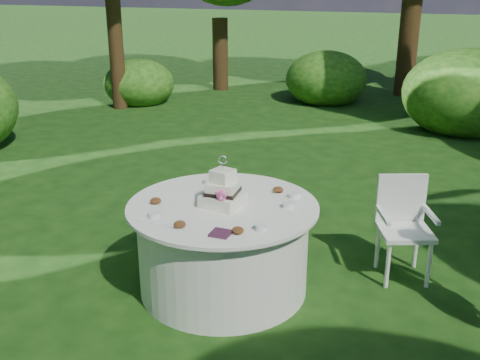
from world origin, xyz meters
name	(u,v)px	position (x,y,z in m)	size (l,w,h in m)	color
ground	(224,287)	(0.00, 0.00, 0.00)	(80.00, 80.00, 0.00)	black
napkins	(221,233)	(0.20, -0.53, 0.78)	(0.14, 0.14, 0.02)	#431C36
feather_plume	(158,222)	(-0.32, -0.51, 0.78)	(0.48, 0.07, 0.01)	white
table	(223,247)	(0.00, 0.00, 0.39)	(1.56, 1.56, 0.77)	white
cake	(223,192)	(0.01, -0.01, 0.88)	(0.34, 0.34, 0.42)	white
chair	(403,219)	(1.36, 0.80, 0.52)	(0.56, 0.56, 0.90)	white
votives	(241,203)	(0.15, 0.03, 0.79)	(1.01, 0.93, 0.04)	silver
petal_cups	(214,210)	(0.00, -0.19, 0.79)	(0.94, 1.03, 0.05)	#562D16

